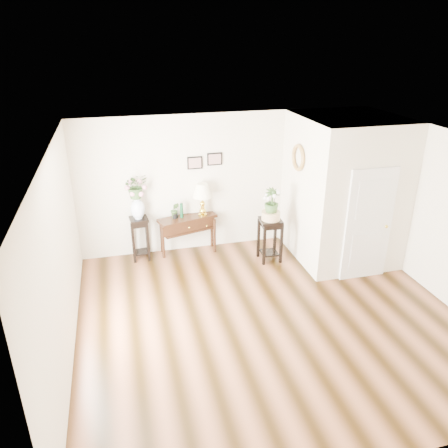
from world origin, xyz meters
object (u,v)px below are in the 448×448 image
object	(u,v)px
table_lamp	(202,199)
plant_stand_a	(140,239)
console_table	(188,234)
plant_stand_b	(270,240)

from	to	relation	value
table_lamp	plant_stand_a	world-z (taller)	table_lamp
console_table	table_lamp	distance (m)	0.81
console_table	plant_stand_b	bearing A→B (deg)	-41.44
table_lamp	console_table	bearing A→B (deg)	180.00
plant_stand_a	console_table	bearing A→B (deg)	3.58
table_lamp	plant_stand_a	size ratio (longest dim) A/B	0.78
console_table	plant_stand_a	size ratio (longest dim) A/B	1.34
table_lamp	plant_stand_b	bearing A→B (deg)	-31.67
console_table	plant_stand_b	size ratio (longest dim) A/B	1.35
console_table	plant_stand_a	xyz separation A→B (m)	(-0.97, -0.06, 0.05)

